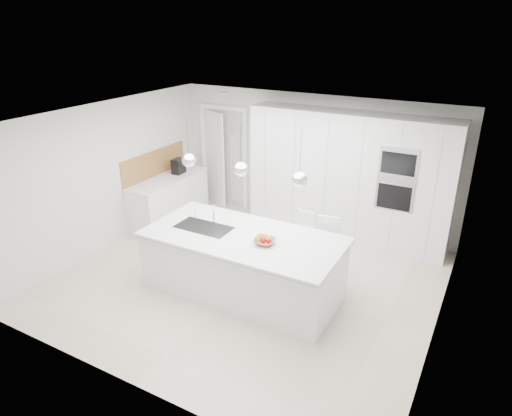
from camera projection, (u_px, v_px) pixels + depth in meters
The scene contains 27 objects.
floor at pixel (247, 280), 7.07m from camera, with size 5.50×5.50×0.00m, color beige.
wall_back at pixel (312, 161), 8.60m from camera, with size 5.50×5.50×0.00m, color silver.
wall_left at pixel (107, 176), 7.81m from camera, with size 5.00×5.00×0.00m, color silver.
ceiling at pixel (245, 119), 6.10m from camera, with size 5.50×5.50×0.00m, color white.
tall_cabinets at pixel (347, 177), 8.04m from camera, with size 3.60×0.60×2.30m, color white.
oven_stack at pixel (396, 180), 7.32m from camera, with size 0.62×0.04×1.05m, color #A5A5A8, non-canonical shape.
doorway_frame at pixel (224, 159), 9.53m from camera, with size 1.11×0.08×2.13m, color white, non-canonical shape.
hallway_door at pixel (213, 159), 9.61m from camera, with size 0.82×0.04×2.00m, color white.
radiator at pixel (237, 169), 9.45m from camera, with size 0.32×0.04×1.40m, color white, non-canonical shape.
left_base_cabinets at pixel (169, 201), 8.96m from camera, with size 0.60×1.80×0.86m, color white.
left_worktop at pixel (167, 179), 8.79m from camera, with size 0.62×1.82×0.04m, color white.
oak_backsplash at pixel (154, 163), 8.81m from camera, with size 0.02×1.80×0.50m, color #A07043.
island_base at pixel (242, 266), 6.62m from camera, with size 2.80×1.20×0.86m, color white.
island_worktop at pixel (244, 237), 6.48m from camera, with size 2.84×1.40×0.04m, color white.
island_sink at pixel (204, 232), 6.75m from camera, with size 0.84×0.44×0.18m, color #3F3F42, non-canonical shape.
island_tap at pixel (214, 214), 6.80m from camera, with size 0.02×0.02×0.30m, color white.
pendant_left at pixel (189, 160), 6.42m from camera, with size 0.20×0.20×0.20m, color white.
pendant_mid at pixel (241, 169), 6.05m from camera, with size 0.20×0.20×0.20m, color white.
pendant_right at pixel (300, 179), 5.67m from camera, with size 0.20×0.20×0.20m, color white.
fruit_bowl at pixel (264, 242), 6.22m from camera, with size 0.29×0.29×0.07m, color #A07043.
espresso_machine at pixel (179, 166), 8.99m from camera, with size 0.18×0.27×0.29m, color black.
bar_stool_left at pixel (302, 243), 7.17m from camera, with size 0.32×0.45×0.98m, color white, non-canonical shape.
bar_stool_right at pixel (324, 252), 6.79m from camera, with size 0.35×0.48×1.05m, color white, non-canonical shape.
apple_a at pixel (262, 240), 6.19m from camera, with size 0.08×0.08×0.08m, color #A50B0C.
apple_b at pixel (269, 241), 6.17m from camera, with size 0.07×0.07×0.07m, color #A50B0C.
apple_c at pixel (263, 240), 6.17m from camera, with size 0.09×0.09×0.09m, color #A50B0C.
banana_bunch at pixel (263, 237), 6.18m from camera, with size 0.21×0.21×0.03m, color yellow.
Camera 1 is at (3.06, -5.26, 3.77)m, focal length 32.00 mm.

